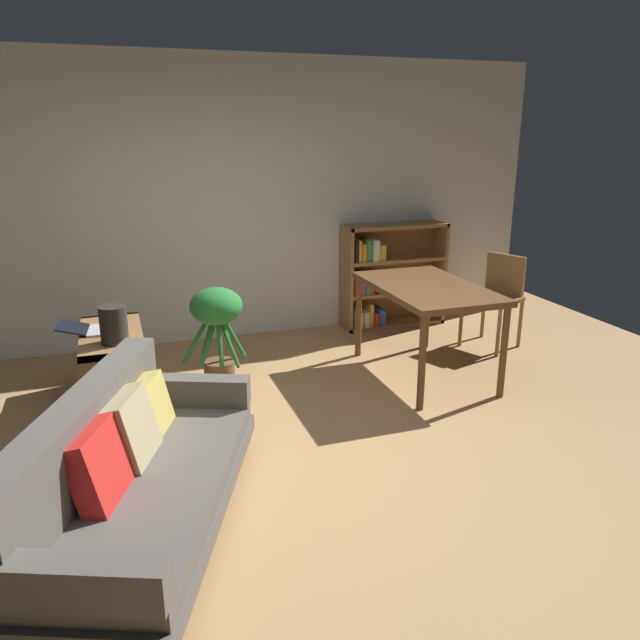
# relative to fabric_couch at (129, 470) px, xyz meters

# --- Properties ---
(ground_plane) EXTENTS (8.16, 8.16, 0.00)m
(ground_plane) POSITION_rel_fabric_couch_xyz_m (0.98, 0.30, -0.34)
(ground_plane) COLOR tan
(back_wall_panel) EXTENTS (6.80, 0.10, 2.70)m
(back_wall_panel) POSITION_rel_fabric_couch_xyz_m (0.98, 3.00, 1.01)
(back_wall_panel) COLOR silver
(back_wall_panel) RESTS_ON ground_plane
(fabric_couch) EXTENTS (1.47, 2.07, 0.75)m
(fabric_couch) POSITION_rel_fabric_couch_xyz_m (0.00, 0.00, 0.00)
(fabric_couch) COLOR #56351E
(fabric_couch) RESTS_ON ground_plane
(media_console) EXTENTS (0.45, 1.00, 0.56)m
(media_console) POSITION_rel_fabric_couch_xyz_m (-0.04, 1.69, -0.06)
(media_console) COLOR olive
(media_console) RESTS_ON ground_plane
(open_laptop) EXTENTS (0.48, 0.33, 0.08)m
(open_laptop) POSITION_rel_fabric_couch_xyz_m (-0.16, 1.76, 0.24)
(open_laptop) COLOR silver
(open_laptop) RESTS_ON media_console
(desk_speaker) EXTENTS (0.19, 0.19, 0.27)m
(desk_speaker) POSITION_rel_fabric_couch_xyz_m (-0.01, 1.44, 0.36)
(desk_speaker) COLOR #2D2823
(desk_speaker) RESTS_ON media_console
(potted_floor_plant) EXTENTS (0.53, 0.49, 0.83)m
(potted_floor_plant) POSITION_rel_fabric_couch_xyz_m (0.77, 1.71, 0.22)
(potted_floor_plant) COLOR brown
(potted_floor_plant) RESTS_ON ground_plane
(dining_table) EXTENTS (0.81, 1.33, 0.79)m
(dining_table) POSITION_rel_fabric_couch_xyz_m (2.47, 1.39, 0.37)
(dining_table) COLOR brown
(dining_table) RESTS_ON ground_plane
(dining_chair_near) EXTENTS (0.57, 0.58, 0.88)m
(dining_chair_near) POSITION_rel_fabric_couch_xyz_m (3.48, 1.85, 0.18)
(dining_chair_near) COLOR olive
(dining_chair_near) RESTS_ON ground_plane
(bookshelf) EXTENTS (1.11, 0.33, 1.09)m
(bookshelf) POSITION_rel_fabric_couch_xyz_m (2.74, 2.81, 0.19)
(bookshelf) COLOR olive
(bookshelf) RESTS_ON ground_plane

